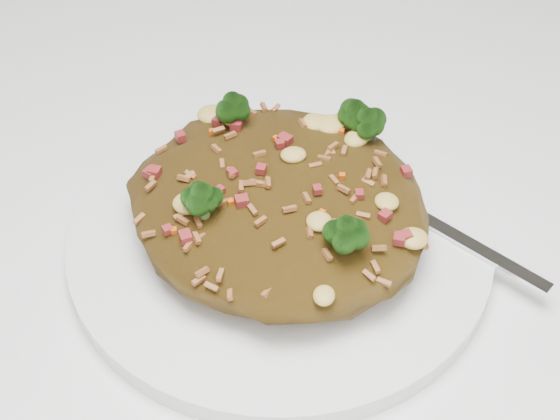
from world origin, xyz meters
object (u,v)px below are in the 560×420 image
object	(u,v)px
plate	(280,236)
fork	(437,226)
dining_table	(404,294)
fried_rice	(281,193)

from	to	relation	value
plate	fork	xyz separation A→B (m)	(0.07, 0.06, 0.01)
dining_table	fork	distance (m)	0.11
plate	fork	bearing A→B (deg)	36.88
plate	fried_rice	xyz separation A→B (m)	(0.00, 0.00, 0.04)
plate	fried_rice	distance (m)	0.04
plate	fork	world-z (taller)	fork
fried_rice	dining_table	bearing A→B (deg)	57.08
dining_table	fork	size ratio (longest dim) A/B	7.38
dining_table	plate	size ratio (longest dim) A/B	4.81
dining_table	fork	bearing A→B (deg)	-47.23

